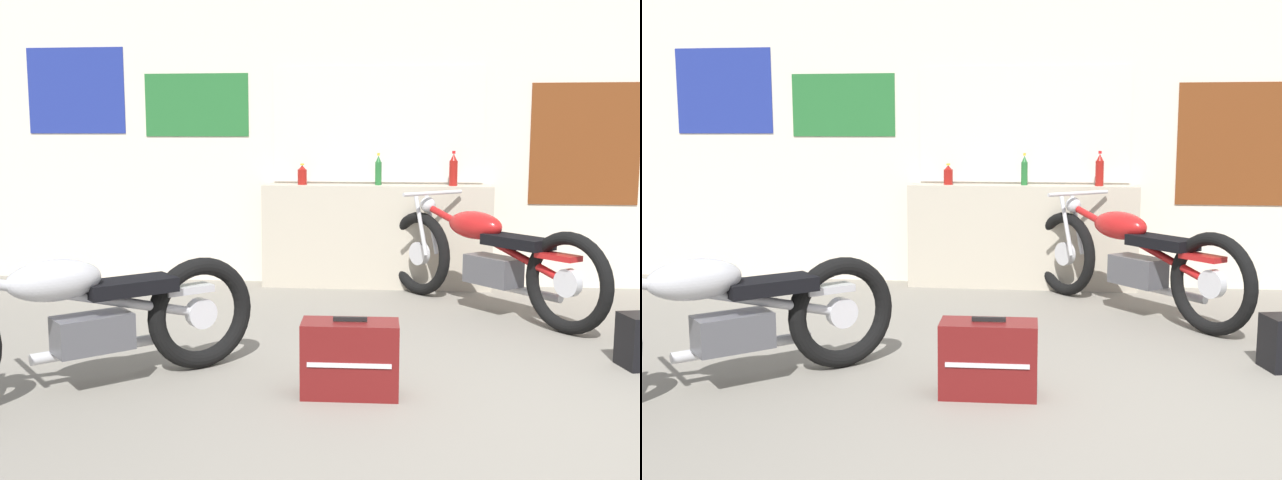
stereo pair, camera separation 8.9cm
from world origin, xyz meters
The scene contains 9 objects.
ground_plane centered at (0.00, 0.00, 0.00)m, with size 24.00×24.00×0.00m, color gray.
wall_back centered at (-0.03, 3.72, 1.40)m, with size 10.00×0.07×2.80m.
sill_counter centered at (-0.80, 3.54, 0.46)m, with size 2.05×0.28×0.93m.
bottle_leftmost centered at (-1.47, 3.54, 1.01)m, with size 0.08×0.08×0.19m.
bottle_left_center centered at (-0.78, 3.56, 1.05)m, with size 0.06×0.06×0.29m.
bottle_center centered at (-0.12, 3.53, 1.06)m, with size 0.07×0.07×0.31m.
motorcycle_red centered at (0.09, 2.66, 0.43)m, with size 1.52×1.80×0.91m.
motorcycle_silver centered at (-2.29, 0.57, 0.40)m, with size 1.64×1.49×0.83m.
hard_case_darkred centered at (-0.85, 0.67, 0.20)m, with size 0.52×0.26×0.43m.
Camera 1 is at (-0.60, -3.17, 1.39)m, focal length 42.00 mm.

